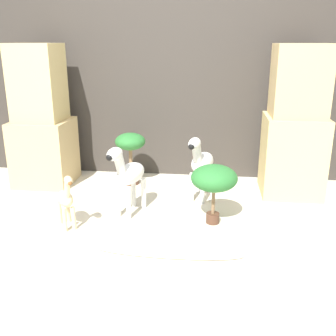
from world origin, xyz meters
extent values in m
plane|color=beige|center=(0.00, 0.00, 0.00)|extent=(14.00, 14.00, 0.00)
cube|color=#38332D|center=(0.00, 1.63, 1.10)|extent=(6.40, 0.08, 2.20)
cube|color=tan|center=(-1.29, 1.15, 0.34)|extent=(0.58, 0.56, 0.69)
cube|color=#D1B775|center=(-1.29, 1.15, 1.07)|extent=(0.46, 0.45, 0.77)
cube|color=#D1B775|center=(1.29, 1.15, 0.39)|extent=(0.58, 0.56, 0.79)
cube|color=tan|center=(1.29, 1.15, 1.12)|extent=(0.50, 0.48, 0.67)
cylinder|color=silver|center=(0.42, 0.77, 0.14)|extent=(0.04, 0.04, 0.29)
cylinder|color=silver|center=(0.31, 0.80, 0.14)|extent=(0.04, 0.04, 0.29)
cylinder|color=silver|center=(0.50, 1.02, 0.14)|extent=(0.04, 0.04, 0.29)
cylinder|color=silver|center=(0.40, 1.05, 0.14)|extent=(0.04, 0.04, 0.29)
ellipsoid|color=silver|center=(0.41, 0.91, 0.37)|extent=(0.29, 0.41, 0.18)
cylinder|color=silver|center=(0.36, 0.76, 0.51)|extent=(0.12, 0.16, 0.23)
ellipsoid|color=silver|center=(0.34, 0.69, 0.60)|extent=(0.15, 0.20, 0.11)
sphere|color=black|center=(0.31, 0.62, 0.59)|extent=(0.05, 0.05, 0.05)
cube|color=black|center=(0.36, 0.76, 0.52)|extent=(0.05, 0.09, 0.19)
cylinder|color=silver|center=(-0.21, 0.35, 0.14)|extent=(0.04, 0.04, 0.29)
cylinder|color=silver|center=(-0.31, 0.39, 0.14)|extent=(0.04, 0.04, 0.29)
cylinder|color=silver|center=(-0.12, 0.60, 0.14)|extent=(0.04, 0.04, 0.29)
cylinder|color=silver|center=(-0.22, 0.64, 0.14)|extent=(0.04, 0.04, 0.29)
ellipsoid|color=silver|center=(-0.21, 0.49, 0.37)|extent=(0.30, 0.42, 0.18)
cylinder|color=silver|center=(-0.27, 0.34, 0.51)|extent=(0.12, 0.16, 0.23)
ellipsoid|color=silver|center=(-0.29, 0.28, 0.60)|extent=(0.16, 0.21, 0.11)
sphere|color=black|center=(-0.31, 0.21, 0.59)|extent=(0.05, 0.05, 0.05)
cube|color=black|center=(-0.27, 0.34, 0.52)|extent=(0.05, 0.09, 0.19)
cylinder|color=beige|center=(-0.61, 0.09, 0.10)|extent=(0.03, 0.03, 0.20)
cylinder|color=beige|center=(-0.67, 0.05, 0.10)|extent=(0.03, 0.03, 0.20)
cylinder|color=beige|center=(-0.70, 0.23, 0.10)|extent=(0.03, 0.03, 0.20)
cylinder|color=beige|center=(-0.76, 0.19, 0.10)|extent=(0.03, 0.03, 0.20)
ellipsoid|color=beige|center=(-0.68, 0.14, 0.25)|extent=(0.24, 0.26, 0.12)
cylinder|color=beige|center=(-0.63, 0.06, 0.37)|extent=(0.10, 0.11, 0.20)
ellipsoid|color=beige|center=(-0.59, 0.01, 0.46)|extent=(0.12, 0.13, 0.07)
sphere|color=brown|center=(-0.56, -0.03, 0.45)|extent=(0.03, 0.03, 0.03)
cylinder|color=#513323|center=(-0.36, 1.21, 0.04)|extent=(0.16, 0.16, 0.08)
cylinder|color=brown|center=(-0.36, 1.21, 0.23)|extent=(0.04, 0.04, 0.31)
ellipsoid|color=#286B2D|center=(-0.36, 1.21, 0.47)|extent=(0.32, 0.32, 0.18)
cylinder|color=#513323|center=(0.52, 0.35, 0.04)|extent=(0.11, 0.11, 0.09)
cylinder|color=brown|center=(0.52, 0.35, 0.19)|extent=(0.03, 0.03, 0.21)
ellipsoid|color=#286B2D|center=(0.52, 0.35, 0.40)|extent=(0.39, 0.39, 0.21)
ellipsoid|color=silver|center=(0.20, -0.19, 0.01)|extent=(1.10, 0.20, 0.03)
cone|color=white|center=(-0.18, -0.19, 0.05)|extent=(0.06, 0.06, 0.05)
camera|label=1|loc=(0.51, -2.72, 1.48)|focal=42.00mm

